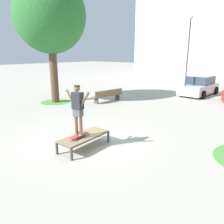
{
  "coord_description": "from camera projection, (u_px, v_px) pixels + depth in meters",
  "views": [
    {
      "loc": [
        5.87,
        -5.33,
        3.23
      ],
      "look_at": [
        0.47,
        1.0,
        1.0
      ],
      "focal_mm": 35.31,
      "sensor_mm": 36.0,
      "label": 1
    }
  ],
  "objects": [
    {
      "name": "skateboard",
      "position": [
        79.0,
        135.0,
        7.44
      ],
      "size": [
        0.31,
        0.82,
        0.09
      ],
      "color": "#B23333",
      "rests_on": "skate_box"
    },
    {
      "name": "ground_plane",
      "position": [
        86.0,
        140.0,
        8.43
      ],
      "size": [
        120.0,
        120.0,
        0.0
      ],
      "primitive_type": "plane",
      "color": "#B2AA9E"
    },
    {
      "name": "skater",
      "position": [
        78.0,
        107.0,
        7.19
      ],
      "size": [
        1.0,
        0.32,
        1.69
      ],
      "color": "brown",
      "rests_on": "skateboard"
    },
    {
      "name": "tree_near_left",
      "position": [
        50.0,
        16.0,
        13.63
      ],
      "size": [
        4.45,
        4.45,
        7.84
      ],
      "color": "brown",
      "rests_on": "ground"
    },
    {
      "name": "grass_patch_near_left",
      "position": [
        56.0,
        102.0,
        15.04
      ],
      "size": [
        2.03,
        2.03,
        0.01
      ],
      "primitive_type": "cylinder",
      "color": "#519342",
      "rests_on": "ground"
    },
    {
      "name": "car_white",
      "position": [
        200.0,
        86.0,
        17.44
      ],
      "size": [
        2.08,
        4.28,
        1.5
      ],
      "color": "silver",
      "rests_on": "ground"
    },
    {
      "name": "skate_box",
      "position": [
        84.0,
        137.0,
        7.66
      ],
      "size": [
        0.86,
        1.94,
        0.46
      ],
      "color": "#38383D",
      "rests_on": "ground"
    },
    {
      "name": "park_bench",
      "position": [
        108.0,
        95.0,
        15.01
      ],
      "size": [
        0.74,
        2.44,
        0.83
      ],
      "color": "brown",
      "rests_on": "ground"
    },
    {
      "name": "light_post",
      "position": [
        189.0,
        44.0,
        15.63
      ],
      "size": [
        0.36,
        0.36,
        5.83
      ],
      "color": "#4C4C51",
      "rests_on": "ground"
    }
  ]
}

